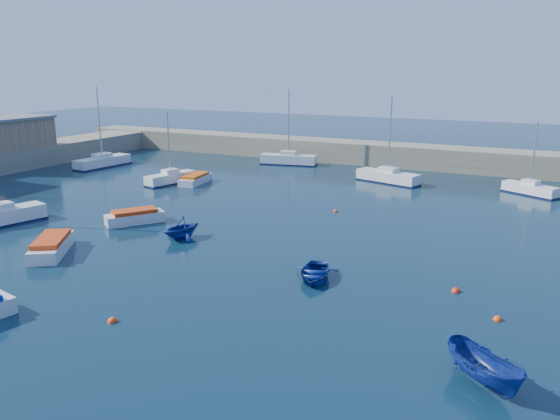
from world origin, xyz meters
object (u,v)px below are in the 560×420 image
at_px(sailboat_3, 171,178).
at_px(dinghy_right, 485,369).
at_px(motorboat_0, 52,246).
at_px(sailboat_1, 1,216).
at_px(sailboat_6, 388,176).
at_px(brick_shed_a, 11,134).
at_px(dinghy_center, 315,273).
at_px(sailboat_7, 530,189).
at_px(dinghy_left, 181,228).
at_px(sailboat_4, 103,161).
at_px(sailboat_5, 289,159).
at_px(motorboat_1, 135,217).
at_px(motorboat_2, 195,179).

bearing_deg(sailboat_3, dinghy_right, -21.94).
bearing_deg(motorboat_0, sailboat_1, 127.51).
bearing_deg(dinghy_right, sailboat_6, 61.24).
height_order(brick_shed_a, dinghy_right, brick_shed_a).
bearing_deg(dinghy_center, sailboat_7, 56.23).
bearing_deg(sailboat_1, sailboat_3, 98.07).
height_order(sailboat_3, sailboat_7, sailboat_3).
distance_m(motorboat_0, dinghy_left, 8.48).
bearing_deg(sailboat_4, motorboat_0, -46.08).
bearing_deg(sailboat_5, dinghy_center, -163.39).
bearing_deg(motorboat_0, sailboat_3, 73.82).
height_order(sailboat_5, sailboat_7, sailboat_5).
bearing_deg(sailboat_7, sailboat_3, 137.34).
height_order(motorboat_0, motorboat_1, motorboat_0).
relative_size(motorboat_1, dinghy_center, 1.26).
distance_m(brick_shed_a, sailboat_4, 10.96).
xyz_separation_m(sailboat_7, motorboat_1, (-27.02, -24.18, -0.07)).
bearing_deg(sailboat_7, motorboat_1, 161.20).
bearing_deg(sailboat_3, sailboat_5, 83.70).
height_order(sailboat_5, dinghy_right, sailboat_5).
height_order(brick_shed_a, motorboat_1, brick_shed_a).
height_order(sailboat_1, motorboat_0, sailboat_1).
bearing_deg(dinghy_left, sailboat_4, 160.39).
relative_size(brick_shed_a, sailboat_3, 1.07).
xyz_separation_m(motorboat_0, dinghy_left, (5.63, 6.34, 0.27)).
xyz_separation_m(sailboat_3, sailboat_7, (33.70, 10.93, -0.03)).
relative_size(motorboat_1, motorboat_2, 0.90).
height_order(dinghy_center, dinghy_left, dinghy_left).
relative_size(sailboat_1, sailboat_6, 0.97).
xyz_separation_m(sailboat_3, dinghy_left, (12.29, -14.88, 0.19)).
relative_size(sailboat_3, sailboat_4, 0.79).
relative_size(sailboat_3, motorboat_2, 1.51).
bearing_deg(motorboat_1, sailboat_1, -116.18).
distance_m(brick_shed_a, sailboat_3, 22.75).
xyz_separation_m(dinghy_center, dinghy_left, (-11.39, 2.89, 0.42)).
xyz_separation_m(brick_shed_a, motorboat_2, (24.70, 2.18, -3.64)).
xyz_separation_m(sailboat_1, sailboat_4, (-11.32, 22.54, -0.02)).
bearing_deg(motorboat_1, motorboat_0, -55.41).
bearing_deg(brick_shed_a, sailboat_6, 15.09).
bearing_deg(sailboat_5, motorboat_1, 170.17).
relative_size(sailboat_6, dinghy_center, 2.52).
height_order(brick_shed_a, dinghy_center, brick_shed_a).
height_order(brick_shed_a, sailboat_7, sailboat_7).
bearing_deg(motorboat_0, dinghy_center, -22.18).
relative_size(sailboat_5, motorboat_0, 1.79).
bearing_deg(sailboat_5, dinghy_right, -157.00).
xyz_separation_m(motorboat_0, dinghy_center, (17.02, 3.44, -0.16)).
bearing_deg(motorboat_1, brick_shed_a, -168.20).
distance_m(sailboat_5, motorboat_2, 15.07).
relative_size(brick_shed_a, sailboat_7, 1.15).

